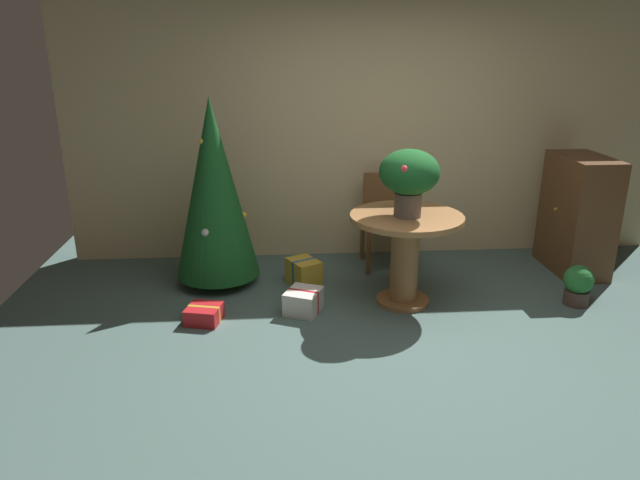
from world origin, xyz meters
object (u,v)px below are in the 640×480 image
at_px(gift_box_red, 204,314).
at_px(potted_plant, 578,284).
at_px(wooden_cabinet, 577,214).
at_px(gift_box_gold, 304,272).
at_px(wooden_chair_far, 385,214).
at_px(flower_vase, 409,175).
at_px(round_dining_table, 405,245).
at_px(holiday_tree, 214,189).
at_px(gift_box_cream, 303,301).

xyz_separation_m(gift_box_red, potted_plant, (3.10, 0.10, 0.11)).
bearing_deg(wooden_cabinet, potted_plant, -113.44).
height_order(gift_box_gold, potted_plant, potted_plant).
distance_m(wooden_chair_far, wooden_cabinet, 1.82).
relative_size(flower_vase, gift_box_red, 1.76).
relative_size(round_dining_table, wooden_chair_far, 1.03).
relative_size(holiday_tree, gift_box_gold, 4.52).
height_order(holiday_tree, gift_box_red, holiday_tree).
xyz_separation_m(flower_vase, wooden_cabinet, (1.80, 0.68, -0.56)).
xyz_separation_m(holiday_tree, gift_box_red, (-0.05, -0.80, -0.82)).
bearing_deg(round_dining_table, gift_box_cream, -172.06).
distance_m(gift_box_cream, wooden_cabinet, 2.79).
xyz_separation_m(flower_vase, wooden_chair_far, (0.01, 0.97, -0.60)).
bearing_deg(gift_box_gold, wooden_chair_far, 30.30).
bearing_deg(gift_box_red, potted_plant, 1.82).
xyz_separation_m(gift_box_gold, gift_box_red, (-0.82, -0.69, -0.05)).
bearing_deg(holiday_tree, wooden_cabinet, 1.27).
height_order(round_dining_table, gift_box_gold, round_dining_table).
relative_size(holiday_tree, wooden_cabinet, 1.51).
distance_m(holiday_tree, wooden_cabinet, 3.41).
xyz_separation_m(gift_box_cream, wooden_cabinet, (2.65, 0.76, 0.46)).
height_order(round_dining_table, wooden_cabinet, wooden_cabinet).
distance_m(flower_vase, gift_box_cream, 1.33).
bearing_deg(flower_vase, gift_box_cream, -174.71).
height_order(wooden_chair_far, gift_box_gold, wooden_chair_far).
distance_m(wooden_chair_far, gift_box_red, 2.07).
bearing_deg(wooden_chair_far, gift_box_cream, -129.05).
distance_m(gift_box_cream, potted_plant, 2.31).
distance_m(gift_box_gold, gift_box_cream, 0.57).
height_order(wooden_chair_far, holiday_tree, holiday_tree).
xyz_separation_m(gift_box_cream, potted_plant, (2.31, -0.02, 0.09)).
xyz_separation_m(round_dining_table, gift_box_cream, (-0.85, -0.12, -0.43)).
distance_m(round_dining_table, potted_plant, 1.50).
bearing_deg(gift_box_cream, flower_vase, 5.29).
relative_size(flower_vase, gift_box_cream, 1.46).
height_order(round_dining_table, holiday_tree, holiday_tree).
relative_size(round_dining_table, holiday_tree, 0.55).
bearing_deg(wooden_chair_far, potted_plant, -36.37).
distance_m(round_dining_table, gift_box_gold, 1.02).
relative_size(flower_vase, wooden_chair_far, 0.60).
distance_m(flower_vase, wooden_cabinet, 2.00).
height_order(flower_vase, gift_box_gold, flower_vase).
relative_size(gift_box_red, potted_plant, 0.89).
relative_size(wooden_chair_far, wooden_cabinet, 0.81).
xyz_separation_m(holiday_tree, gift_box_gold, (0.78, -0.11, -0.77)).
xyz_separation_m(round_dining_table, potted_plant, (1.46, -0.14, -0.34)).
bearing_deg(gift_box_gold, flower_vase, -31.11).
xyz_separation_m(round_dining_table, wooden_chair_far, (0.00, 0.93, -0.01)).
relative_size(flower_vase, holiday_tree, 0.32).
height_order(holiday_tree, wooden_cabinet, holiday_tree).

